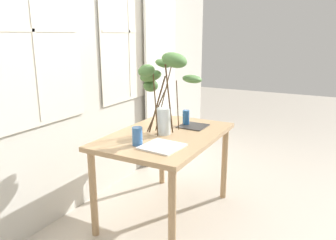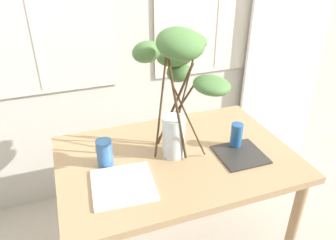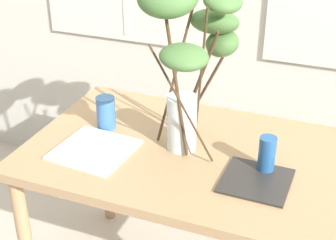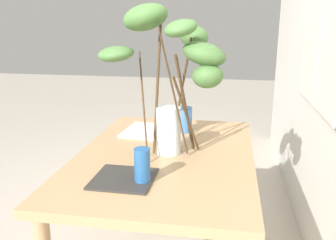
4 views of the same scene
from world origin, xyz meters
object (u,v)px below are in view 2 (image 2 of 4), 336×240
Objects in this scene: dining_table at (176,170)px; plate_square_left at (123,185)px; plate_square_right at (240,154)px; drinking_glass_blue_right at (236,136)px; vase_with_branches at (178,76)px; drinking_glass_blue_left at (105,153)px.

plate_square_left reaches higher than dining_table.
plate_square_left reaches higher than plate_square_right.
dining_table is 8.70× the size of drinking_glass_blue_right.
plate_square_left is at bearing -152.64° from vase_with_branches.
vase_with_branches is at bearing 27.36° from plate_square_left.
drinking_glass_blue_left is at bearing 173.58° from drinking_glass_blue_right.
drinking_glass_blue_right is at bearing -5.36° from dining_table.
drinking_glass_blue_left reaches higher than plate_square_left.
plate_square_right is at bearing 2.81° from plate_square_left.
drinking_glass_blue_left is (-0.36, 0.05, 0.16)m from dining_table.
drinking_glass_blue_left is 0.20m from plate_square_left.
dining_table is 0.37m from drinking_glass_blue_right.
drinking_glass_blue_left and drinking_glass_blue_right have the same top height.
vase_with_branches is at bearing 169.73° from drinking_glass_blue_right.
drinking_glass_blue_right is at bearing -6.42° from drinking_glass_blue_left.
vase_with_branches is 0.54m from plate_square_right.
plate_square_right is at bearing -19.38° from dining_table.
plate_square_left is at bearing -170.27° from drinking_glass_blue_right.
drinking_glass_blue_left is 0.50× the size of plate_square_left.
plate_square_left is (-0.65, -0.11, -0.06)m from drinking_glass_blue_right.
dining_table is at bearing -7.38° from drinking_glass_blue_left.
dining_table is 8.66× the size of drinking_glass_blue_left.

